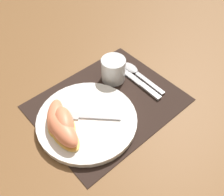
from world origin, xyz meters
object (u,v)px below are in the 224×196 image
spoon (135,72)px  citrus_wedge_0 (56,117)px  citrus_wedge_1 (64,122)px  citrus_wedge_2 (63,131)px  knife (138,81)px  fork (82,116)px  juice_glass (113,71)px  plate (87,120)px

spoon → citrus_wedge_0: (-0.31, -0.00, 0.03)m
citrus_wedge_1 → citrus_wedge_2: citrus_wedge_1 is taller
knife → fork: fork is taller
juice_glass → citrus_wedge_1: 0.24m
knife → citrus_wedge_0: citrus_wedge_0 is taller
citrus_wedge_1 → knife: bearing=-0.3°
fork → citrus_wedge_1: 0.06m
spoon → citrus_wedge_0: size_ratio=1.47×
citrus_wedge_0 → citrus_wedge_2: bearing=-103.2°
knife → spoon: (0.03, 0.04, 0.00)m
spoon → fork: 0.25m
fork → citrus_wedge_0: bearing=147.8°
knife → citrus_wedge_2: (-0.29, -0.02, 0.03)m
plate → citrus_wedge_2: (-0.08, -0.00, 0.03)m
spoon → plate: bearing=-167.9°
plate → citrus_wedge_2: size_ratio=2.15×
spoon → citrus_wedge_2: citrus_wedge_2 is taller
plate → juice_glass: bearing=25.3°
spoon → fork: bearing=-171.2°
spoon → juice_glass: bearing=158.4°
citrus_wedge_2 → spoon: bearing=9.7°
knife → citrus_wedge_2: citrus_wedge_2 is taller
plate → citrus_wedge_1: (-0.06, 0.02, 0.03)m
juice_glass → citrus_wedge_2: bearing=-161.4°
spoon → citrus_wedge_1: 0.31m
citrus_wedge_0 → citrus_wedge_2: size_ratio=0.95×
citrus_wedge_1 → juice_glass: bearing=15.0°
knife → fork: bearing=-179.2°
juice_glass → spoon: size_ratio=0.42×
knife → citrus_wedge_0: 0.29m
citrus_wedge_2 → fork: bearing=13.1°
juice_glass → citrus_wedge_1: size_ratio=0.66×
juice_glass → knife: size_ratio=0.37×
juice_glass → plate: bearing=-154.7°
spoon → citrus_wedge_2: 0.33m
plate → citrus_wedge_0: 0.09m
fork → citrus_wedge_1: (-0.05, 0.00, 0.02)m
fork → spoon: bearing=8.8°
citrus_wedge_0 → fork: bearing=-32.2°
plate → juice_glass: size_ratio=3.63×
fork → citrus_wedge_0: citrus_wedge_0 is taller
fork → citrus_wedge_0: (-0.06, 0.04, 0.01)m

